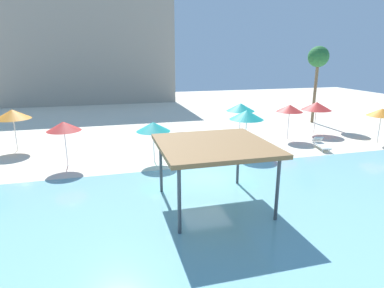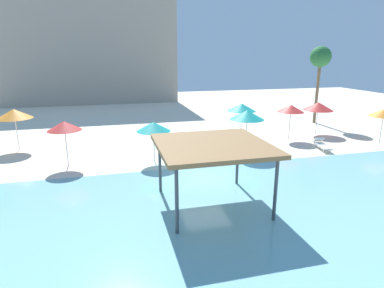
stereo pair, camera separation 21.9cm
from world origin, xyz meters
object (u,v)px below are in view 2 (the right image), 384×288
beach_umbrella_red_2 (64,126)px  beach_umbrella_red_7 (318,106)px  shade_pavilion (213,147)px  lounge_chair_2 (322,144)px  palm_tree_0 (320,59)px  beach_umbrella_orange_0 (14,114)px  beach_umbrella_teal_3 (247,115)px  beach_umbrella_orange_4 (384,113)px  lounge_chair_0 (182,138)px  lounge_chair_1 (224,151)px  beach_umbrella_red_6 (291,108)px  beach_umbrella_teal_5 (153,127)px  beach_umbrella_teal_1 (242,107)px

beach_umbrella_red_2 → beach_umbrella_red_7: bearing=10.2°
shade_pavilion → lounge_chair_2: size_ratio=2.32×
palm_tree_0 → beach_umbrella_orange_0: bearing=-173.4°
beach_umbrella_teal_3 → beach_umbrella_orange_4: size_ratio=1.12×
shade_pavilion → beach_umbrella_teal_3: size_ratio=1.58×
beach_umbrella_red_7 → lounge_chair_0: bearing=-179.3°
lounge_chair_1 → beach_umbrella_teal_3: bearing=116.3°
beach_umbrella_teal_3 → beach_umbrella_red_6: bearing=29.6°
beach_umbrella_orange_0 → beach_umbrella_teal_3: (14.88, -4.79, 0.10)m
beach_umbrella_teal_5 → beach_umbrella_red_7: bearing=15.8°
lounge_chair_2 → shade_pavilion: bearing=-44.3°
palm_tree_0 → beach_umbrella_teal_1: bearing=-158.0°
lounge_chair_0 → beach_umbrella_teal_3: bearing=37.2°
beach_umbrella_red_2 → beach_umbrella_red_6: bearing=8.4°
beach_umbrella_red_2 → lounge_chair_0: 8.62m
beach_umbrella_red_6 → lounge_chair_2: bearing=-75.8°
lounge_chair_0 → palm_tree_0: (13.97, 4.06, 5.63)m
beach_umbrella_red_7 → lounge_chair_0: beach_umbrella_red_7 is taller
shade_pavilion → beach_umbrella_red_7: (12.46, 10.55, -0.37)m
beach_umbrella_orange_4 → beach_umbrella_red_7: 4.75m
beach_umbrella_orange_0 → beach_umbrella_red_2: beach_umbrella_orange_0 is taller
beach_umbrella_red_2 → beach_umbrella_orange_4: (21.84, -0.46, -0.11)m
shade_pavilion → beach_umbrella_teal_3: (4.51, 6.74, -0.05)m
beach_umbrella_red_2 → beach_umbrella_orange_0: bearing=129.8°
beach_umbrella_orange_0 → beach_umbrella_teal_1: bearing=-2.8°
shade_pavilion → palm_tree_0: palm_tree_0 is taller
beach_umbrella_red_7 → palm_tree_0: 5.93m
beach_umbrella_red_2 → lounge_chair_2: size_ratio=1.35×
beach_umbrella_red_7 → beach_umbrella_teal_3: bearing=-154.4°
beach_umbrella_red_2 → beach_umbrella_red_7: beach_umbrella_red_2 is taller
beach_umbrella_teal_1 → shade_pavilion: bearing=-118.4°
beach_umbrella_red_7 → lounge_chair_2: (-2.37, -4.15, -1.95)m
shade_pavilion → beach_umbrella_teal_5: shade_pavilion is taller
beach_umbrella_red_2 → beach_umbrella_orange_4: bearing=-1.2°
beach_umbrella_orange_4 → beach_umbrella_orange_0: bearing=169.1°
beach_umbrella_red_6 → beach_umbrella_red_2: bearing=-171.6°
beach_umbrella_red_2 → beach_umbrella_red_6: (15.99, 2.37, -0.01)m
beach_umbrella_orange_0 → beach_umbrella_red_7: 22.85m
lounge_chair_0 → lounge_chair_1: same height
lounge_chair_2 → palm_tree_0: palm_tree_0 is taller
palm_tree_0 → beach_umbrella_teal_5: bearing=-154.5°
beach_umbrella_orange_0 → beach_umbrella_teal_1: (16.18, -0.79, -0.07)m
beach_umbrella_teal_5 → lounge_chair_0: size_ratio=1.28×
beach_umbrella_teal_3 → lounge_chair_0: beach_umbrella_teal_3 is taller
beach_umbrella_teal_1 → beach_umbrella_red_2: 13.02m
beach_umbrella_teal_3 → lounge_chair_2: 6.03m
beach_umbrella_red_2 → lounge_chair_0: bearing=23.3°
beach_umbrella_orange_0 → beach_umbrella_teal_5: size_ratio=1.13×
beach_umbrella_orange_0 → shade_pavilion: bearing=-48.0°
beach_umbrella_red_6 → lounge_chair_2: beach_umbrella_red_6 is taller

